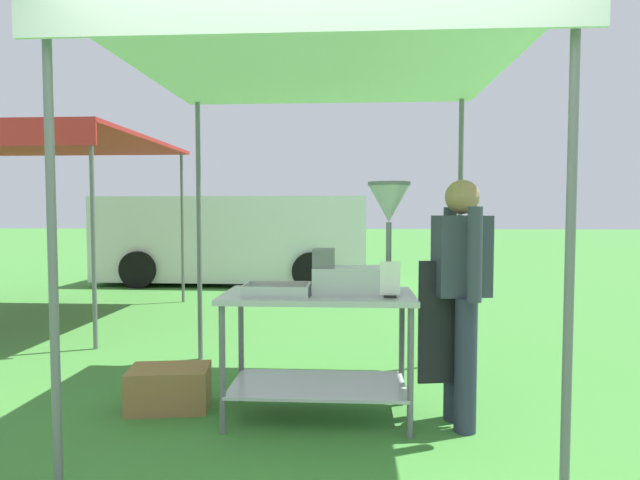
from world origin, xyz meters
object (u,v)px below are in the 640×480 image
(neighbour_tent, at_px, (24,144))
(donut_cart, at_px, (318,328))
(menu_sign, at_px, (390,282))
(van_white, at_px, (236,238))
(supply_crate, at_px, (169,388))
(stall_canopy, at_px, (319,67))
(donut_tray, at_px, (278,292))
(vendor, at_px, (460,289))
(donut_fryer, at_px, (365,250))

(neighbour_tent, bearing_deg, donut_cart, -37.65)
(menu_sign, height_order, van_white, van_white)
(neighbour_tent, bearing_deg, supply_crate, -45.55)
(supply_crate, distance_m, van_white, 6.90)
(stall_canopy, xyz_separation_m, menu_sign, (0.47, -0.26, -1.42))
(donut_tray, height_order, vendor, vendor)
(vendor, bearing_deg, donut_fryer, 175.45)
(donut_cart, height_order, vendor, vendor)
(vendor, bearing_deg, van_white, 113.25)
(donut_cart, xyz_separation_m, donut_fryer, (0.32, -0.02, 0.53))
(supply_crate, height_order, neighbour_tent, neighbour_tent)
(menu_sign, distance_m, vendor, 0.47)
(menu_sign, bearing_deg, donut_cart, 160.93)
(donut_cart, xyz_separation_m, vendor, (0.93, -0.07, 0.28))
(donut_tray, bearing_deg, vendor, 0.92)
(stall_canopy, xyz_separation_m, donut_tray, (-0.26, -0.19, -1.50))
(menu_sign, height_order, neighbour_tent, neighbour_tent)
(vendor, height_order, van_white, van_white)
(donut_tray, bearing_deg, neighbour_tent, 139.65)
(supply_crate, bearing_deg, menu_sign, -10.07)
(donut_tray, distance_m, supply_crate, 1.11)
(menu_sign, bearing_deg, donut_fryer, 137.38)
(neighbour_tent, bearing_deg, vendor, -32.59)
(vendor, xyz_separation_m, neighbour_tent, (-4.89, 3.12, 1.37))
(vendor, distance_m, van_white, 7.59)
(donut_cart, relative_size, menu_sign, 5.52)
(donut_cart, distance_m, supply_crate, 1.18)
(stall_canopy, distance_m, donut_tray, 1.53)
(vendor, bearing_deg, supply_crate, 174.81)
(van_white, bearing_deg, donut_cart, -73.32)
(donut_fryer, bearing_deg, donut_tray, -173.28)
(supply_crate, bearing_deg, van_white, 98.35)
(donut_fryer, relative_size, menu_sign, 3.21)
(donut_cart, xyz_separation_m, donut_tray, (-0.26, -0.09, 0.26))
(vendor, relative_size, van_white, 0.31)
(donut_tray, relative_size, donut_fryer, 0.58)
(donut_cart, bearing_deg, vendor, -4.31)
(donut_cart, xyz_separation_m, menu_sign, (0.47, -0.16, 0.34))
(stall_canopy, bearing_deg, neighbour_tent, 143.25)
(donut_cart, distance_m, donut_fryer, 0.62)
(donut_tray, height_order, donut_fryer, donut_fryer)
(donut_tray, relative_size, menu_sign, 1.87)
(stall_canopy, relative_size, menu_sign, 11.50)
(donut_fryer, xyz_separation_m, van_white, (-2.38, 6.93, -0.27))
(donut_cart, bearing_deg, supply_crate, 174.05)
(donut_cart, height_order, donut_fryer, donut_fryer)
(donut_fryer, bearing_deg, neighbour_tent, 144.27)
(menu_sign, relative_size, neighbour_tent, 0.07)
(vendor, height_order, neighbour_tent, neighbour_tent)
(supply_crate, distance_m, neighbour_tent, 4.64)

